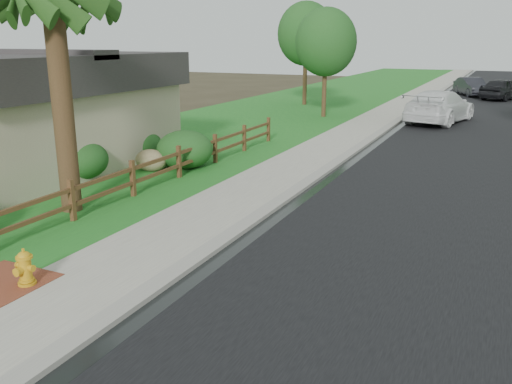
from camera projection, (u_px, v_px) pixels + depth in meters
The scene contains 18 objects.
ground at pixel (118, 298), 9.48m from camera, with size 120.00×120.00×0.00m, color #322C1B.
road at pixel (489, 104), 38.17m from camera, with size 8.00×90.00×0.02m, color black.
curb at pixel (428, 100), 39.86m from camera, with size 0.40×90.00×0.12m, color gray.
wet_gutter at pixel (433, 101), 39.73m from camera, with size 0.50×90.00×0.00m, color black.
sidewalk at pixel (410, 100), 40.39m from camera, with size 2.20×90.00×0.10m, color gray.
grass_strip at pixel (384, 99), 41.16m from camera, with size 1.60×90.00×0.06m, color #19581E.
lawn_near at pixel (319, 96), 43.27m from camera, with size 9.00×90.00×0.04m, color #19581E.
ranch_fence at pixel (157, 168), 16.35m from camera, with size 0.12×16.92×1.10m.
fire_hydrant at pixel (25, 268), 9.68m from camera, with size 0.45×0.36×0.69m.
white_suv at pixel (440, 106), 29.19m from camera, with size 2.44×5.99×1.74m, color white.
dark_car_mid at pixel (503, 89), 40.43m from camera, with size 1.91×4.74×1.61m, color black.
dark_car_far at pixel (472, 87), 43.26m from camera, with size 1.52×4.35×1.43m, color black.
boulder at pixel (151, 160), 18.50m from camera, with size 1.15×0.86×0.76m, color brown.
shrub_b at pixel (79, 160), 17.35m from camera, with size 1.83×1.83×1.28m, color #1F4619.
shrub_c at pixel (141, 145), 20.27m from camera, with size 1.56×1.56×1.13m, color #1F4619.
shrub_d at pixel (185, 150), 18.87m from camera, with size 1.96×1.96×1.34m, color #1F4619.
tree_near_left at pixel (326, 42), 30.42m from camera, with size 3.46×3.46×6.14m.
tree_mid_left at pixel (306, 34), 36.15m from camera, with size 3.83×3.83×6.85m.
Camera 1 is at (5.82, -6.80, 4.36)m, focal length 38.00 mm.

